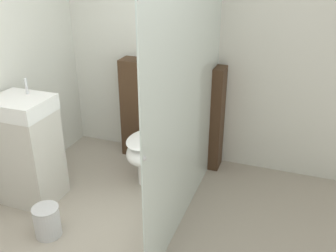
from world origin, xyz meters
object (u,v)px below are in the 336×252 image
(hair_drier, at_px, (205,57))
(waste_bin, at_px, (47,221))
(toilet, at_px, (148,153))
(sink_vanity, at_px, (28,150))

(hair_drier, height_order, waste_bin, hair_drier)
(toilet, height_order, sink_vanity, sink_vanity)
(waste_bin, bearing_deg, sink_vanity, 137.80)
(hair_drier, bearing_deg, toilet, -123.01)
(hair_drier, bearing_deg, sink_vanity, -137.91)
(sink_vanity, xyz_separation_m, hair_drier, (1.30, 1.17, 0.69))
(sink_vanity, bearing_deg, toilet, 32.65)
(hair_drier, bearing_deg, waste_bin, -118.72)
(sink_vanity, xyz_separation_m, waste_bin, (0.44, -0.40, -0.37))
(toilet, bearing_deg, sink_vanity, -147.35)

